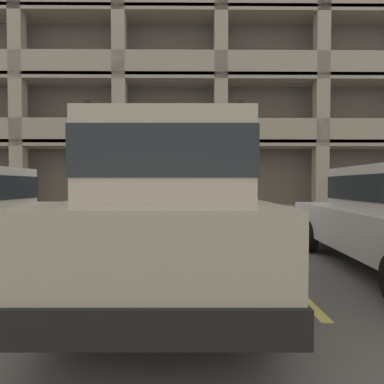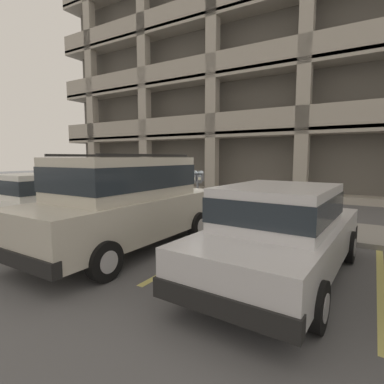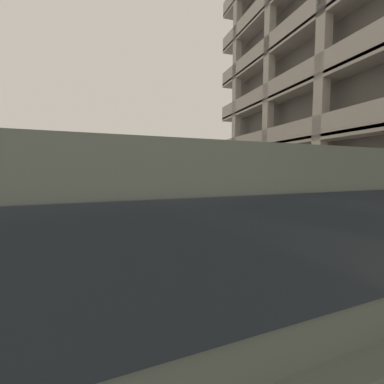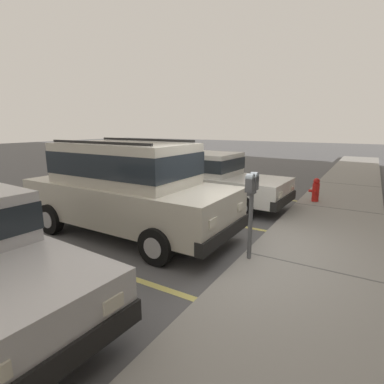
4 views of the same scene
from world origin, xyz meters
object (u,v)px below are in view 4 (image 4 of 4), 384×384
(red_sedan, at_px, (209,177))
(fire_hydrant, at_px, (316,190))
(parking_meter_near, at_px, (252,196))
(silver_suv, at_px, (127,185))

(red_sedan, relative_size, fire_hydrant, 6.49)
(fire_hydrant, bearing_deg, red_sedan, -62.52)
(red_sedan, height_order, parking_meter_near, parking_meter_near)
(silver_suv, xyz_separation_m, fire_hydrant, (-4.63, 3.13, -0.62))
(silver_suv, bearing_deg, red_sedan, 174.68)
(silver_suv, relative_size, parking_meter_near, 3.27)
(silver_suv, relative_size, fire_hydrant, 6.85)
(silver_suv, height_order, fire_hydrant, silver_suv)
(red_sedan, bearing_deg, parking_meter_near, 39.63)
(parking_meter_near, bearing_deg, silver_suv, -92.22)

